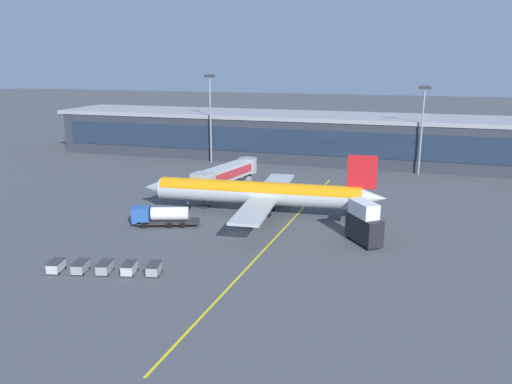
# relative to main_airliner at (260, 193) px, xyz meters

# --- Properties ---
(ground_plane) EXTENTS (700.00, 700.00, 0.00)m
(ground_plane) POSITION_rel_main_airliner_xyz_m (0.18, -11.52, -3.84)
(ground_plane) COLOR #47494F
(apron_lead_in_line) EXTENTS (3.23, 79.96, 0.01)m
(apron_lead_in_line) POSITION_rel_main_airliner_xyz_m (6.05, -9.52, -3.84)
(apron_lead_in_line) COLOR yellow
(apron_lead_in_line) RESTS_ON ground_plane
(terminal_building) EXTENTS (180.81, 22.00, 12.31)m
(terminal_building) POSITION_rel_main_airliner_xyz_m (15.47, 54.51, 2.33)
(terminal_building) COLOR #2D333D
(terminal_building) RESTS_ON ground_plane
(main_airliner) EXTENTS (43.51, 34.63, 11.22)m
(main_airliner) POSITION_rel_main_airliner_xyz_m (0.00, 0.00, 0.00)
(main_airliner) COLOR #B2B7BC
(main_airliner) RESTS_ON ground_plane
(jet_bridge) EXTENTS (7.35, 20.08, 6.54)m
(jet_bridge) POSITION_rel_main_airliner_xyz_m (-9.40, 9.77, 1.00)
(jet_bridge) COLOR #B2B7BC
(jet_bridge) RESTS_ON ground_plane
(fuel_tanker) EXTENTS (11.03, 5.87, 3.25)m
(fuel_tanker) POSITION_rel_main_airliner_xyz_m (-13.47, -11.30, -2.10)
(fuel_tanker) COLOR #232326
(fuel_tanker) RESTS_ON ground_plane
(catering_lift) EXTENTS (6.09, 6.94, 6.30)m
(catering_lift) POSITION_rel_main_airliner_xyz_m (19.03, -9.70, -0.78)
(catering_lift) COLOR black
(catering_lift) RESTS_ON ground_plane
(baggage_cart_0) EXTENTS (2.14, 2.93, 1.48)m
(baggage_cart_0) POSITION_rel_main_airliner_xyz_m (-17.60, -32.39, -3.06)
(baggage_cart_0) COLOR #B2B7BC
(baggage_cart_0) RESTS_ON ground_plane
(baggage_cart_1) EXTENTS (2.14, 2.93, 1.48)m
(baggage_cart_1) POSITION_rel_main_airliner_xyz_m (-14.48, -31.65, -3.06)
(baggage_cart_1) COLOR gray
(baggage_cart_1) RESTS_ON ground_plane
(baggage_cart_2) EXTENTS (2.14, 2.93, 1.48)m
(baggage_cart_2) POSITION_rel_main_airliner_xyz_m (-11.37, -30.92, -3.06)
(baggage_cart_2) COLOR gray
(baggage_cart_2) RESTS_ON ground_plane
(baggage_cart_3) EXTENTS (2.14, 2.93, 1.48)m
(baggage_cart_3) POSITION_rel_main_airliner_xyz_m (-8.25, -30.18, -3.06)
(baggage_cart_3) COLOR #B2B7BC
(baggage_cart_3) RESTS_ON ground_plane
(baggage_cart_4) EXTENTS (2.14, 2.93, 1.48)m
(baggage_cart_4) POSITION_rel_main_airliner_xyz_m (-5.14, -29.44, -3.06)
(baggage_cart_4) COLOR gray
(baggage_cart_4) RESTS_ON ground_plane
(apron_light_mast_0) EXTENTS (2.80, 0.50, 22.93)m
(apron_light_mast_0) POSITION_rel_main_airliner_xyz_m (-26.41, 42.55, 9.60)
(apron_light_mast_0) COLOR gray
(apron_light_mast_0) RESTS_ON ground_plane
(apron_light_mast_1) EXTENTS (2.80, 0.50, 20.78)m
(apron_light_mast_1) POSITION_rel_main_airliner_xyz_m (26.77, 42.55, 8.48)
(apron_light_mast_1) COLOR gray
(apron_light_mast_1) RESTS_ON ground_plane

